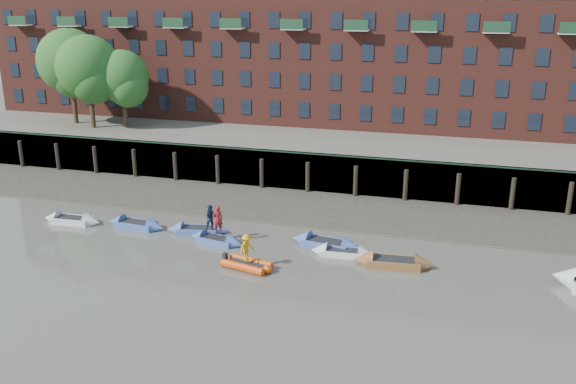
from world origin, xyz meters
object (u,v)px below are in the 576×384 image
at_px(rowboat_0, 72,220).
at_px(person_rower_a, 218,219).
at_px(rowboat_5, 342,253).
at_px(rowboat_1, 136,225).
at_px(rowboat_3, 216,240).
at_px(person_rower_b, 211,218).
at_px(rowboat_6, 394,263).
at_px(rib_tender, 249,265).
at_px(rowboat_4, 326,244).
at_px(rowboat_2, 198,230).
at_px(person_rib_crew, 247,248).

distance_m(rowboat_0, person_rower_a, 11.68).
relative_size(rowboat_0, rowboat_5, 1.09).
height_order(rowboat_1, rowboat_3, rowboat_1).
xyz_separation_m(rowboat_5, person_rower_b, (-8.84, -0.09, 1.45)).
bearing_deg(person_rower_b, rowboat_6, -32.92).
distance_m(rib_tender, person_rower_b, 5.24).
distance_m(rowboat_1, person_rower_b, 6.34).
height_order(rowboat_1, rib_tender, rowboat_1).
bearing_deg(person_rower_a, rowboat_4, 157.54).
relative_size(rowboat_3, rowboat_4, 0.82).
bearing_deg(rowboat_1, person_rower_a, -4.50).
height_order(rowboat_4, person_rower_a, person_rower_a).
relative_size(rowboat_5, rib_tender, 1.26).
bearing_deg(rowboat_2, rib_tender, -50.99).
height_order(rowboat_0, person_rib_crew, person_rib_crew).
relative_size(rowboat_2, rowboat_6, 0.88).
height_order(rowboat_2, rowboat_5, rowboat_2).
height_order(rowboat_5, person_rib_crew, person_rib_crew).
bearing_deg(rowboat_0, rowboat_4, -0.19).
xyz_separation_m(rowboat_1, person_rib_crew, (9.81, -4.16, 1.12)).
bearing_deg(rowboat_1, rowboat_5, 1.47).
distance_m(rowboat_2, person_rower_a, 2.83).
distance_m(rowboat_4, rib_tender, 5.82).
relative_size(rowboat_2, rowboat_4, 0.89).
xyz_separation_m(rowboat_4, person_rib_crew, (-3.90, -4.44, 1.10)).
bearing_deg(person_rower_b, rowboat_1, 142.53).
xyz_separation_m(rib_tender, person_rib_crew, (-0.11, -0.02, 1.11)).
xyz_separation_m(rowboat_4, rib_tender, (-3.79, -4.41, -0.01)).
xyz_separation_m(rowboat_5, person_rower_a, (-8.29, -0.30, 1.49)).
relative_size(rowboat_4, person_rower_b, 2.84).
distance_m(rowboat_3, person_rower_b, 1.53).
relative_size(rowboat_3, rowboat_6, 0.81).
bearing_deg(rowboat_1, rib_tender, -18.42).
height_order(rowboat_6, rib_tender, rowboat_6).
relative_size(rowboat_6, person_rib_crew, 3.04).
height_order(rowboat_4, person_rib_crew, person_rib_crew).
xyz_separation_m(rowboat_3, rowboat_4, (7.18, 1.31, 0.04)).
bearing_deg(rowboat_1, person_rower_b, -3.32).
relative_size(rowboat_3, rowboat_5, 1.01).
bearing_deg(rowboat_2, rowboat_4, -11.14).
bearing_deg(rowboat_4, person_rib_crew, -122.16).
distance_m(rowboat_2, rib_tender, 6.87).
relative_size(rowboat_4, person_rib_crew, 3.01).
bearing_deg(rowboat_6, rowboat_5, 162.25).
relative_size(rowboat_0, rowboat_1, 0.99).
distance_m(rowboat_0, rowboat_5, 19.86).
bearing_deg(person_rower_a, rowboat_2, -64.78).
bearing_deg(rowboat_0, rowboat_6, -4.90).
xyz_separation_m(rowboat_1, rowboat_5, (14.96, -0.72, -0.02)).
height_order(rowboat_3, rib_tender, rowboat_3).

